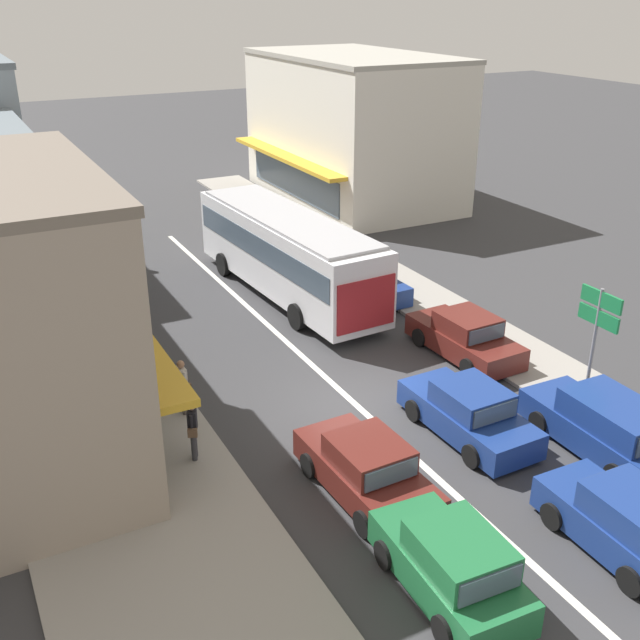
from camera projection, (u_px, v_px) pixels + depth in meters
ground_plane at (355, 404)px, 21.74m from camera, size 140.00×140.00×0.00m
lane_centre_line at (295, 349)px, 24.98m from camera, size 0.20×28.00×0.01m
sidewalk_left at (74, 367)px, 23.70m from camera, size 5.20×44.00×0.14m
kerb_right at (416, 295)px, 29.19m from camera, size 2.80×44.00×0.12m
building_right_far at (352, 128)px, 41.47m from camera, size 8.34×12.95×7.84m
city_bus at (287, 250)px, 28.62m from camera, size 3.17×10.98×3.23m
hatchback_behind_bus_mid at (451, 565)px, 14.67m from camera, size 1.96×3.78×1.54m
sedan_queue_far_back at (367, 470)px, 17.63m from camera, size 1.99×4.25×1.47m
hatchback_behind_bus_near at (624, 523)px, 15.84m from camera, size 1.87×3.73×1.54m
sedan_adjacent_lane_lead at (469, 413)px, 20.00m from camera, size 1.96×4.23×1.47m
parked_wagon_kerb_front at (606, 427)px, 19.21m from camera, size 2.00×4.53×1.58m
parked_sedan_kerb_second at (465, 337)px, 24.33m from camera, size 2.01×4.26×1.47m
parked_sedan_kerb_third at (364, 280)px, 29.03m from camera, size 1.98×4.24×1.47m
parked_sedan_kerb_rear at (302, 242)px, 33.41m from camera, size 1.97×4.24×1.47m
traffic_light_downstreet at (85, 197)px, 32.06m from camera, size 0.33×0.24×4.20m
directional_road_sign at (598, 319)px, 20.61m from camera, size 0.10×1.40×3.60m
pedestrian_with_handbag_near at (182, 384)px, 20.64m from camera, size 0.28×0.65×1.63m
pedestrian_browsing_midblock at (193, 427)px, 18.61m from camera, size 0.41×0.65×1.63m
pedestrian_far_walker at (128, 309)px, 25.43m from camera, size 0.26×0.57×1.63m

